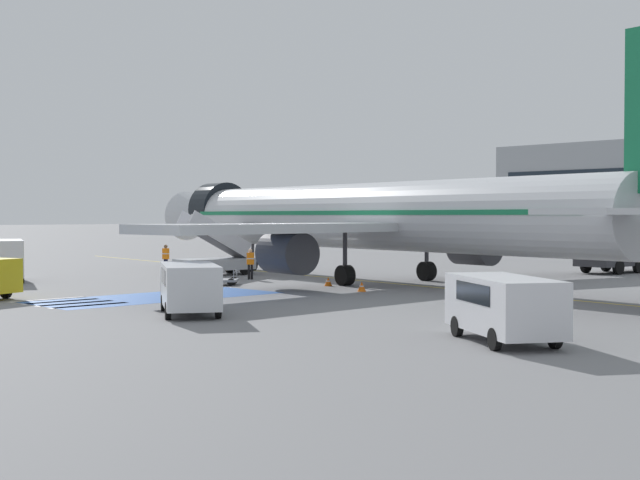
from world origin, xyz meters
TOP-DOWN VIEW (x-y plane):
  - ground_plane at (0.00, 0.00)m, footprint 600.00×600.00m
  - apron_leadline_yellow at (0.62, 0.99)m, footprint 78.38×10.33m
  - apron_stand_patch_blue at (0.62, -13.25)m, footprint 4.75×11.56m
  - apron_walkway_bar_0 at (-1.78, -17.40)m, footprint 0.44×3.60m
  - apron_walkway_bar_1 at (-0.58, -17.40)m, footprint 0.44×3.60m
  - apron_walkway_bar_2 at (0.62, -17.40)m, footprint 0.44×3.60m
  - apron_walkway_bar_3 at (1.82, -17.40)m, footprint 0.44×3.60m
  - airliner at (1.27, 0.91)m, footprint 44.96×31.84m
  - boarding_stairs_forward at (-9.49, -2.18)m, footprint 2.80×5.43m
  - fuel_tanker at (6.93, 19.69)m, footprint 3.25×9.33m
  - service_van_0 at (-13.31, -14.16)m, footprint 5.19×3.71m
  - service_van_1 at (7.60, -16.42)m, footprint 5.06×4.12m
  - service_van_3 at (20.08, -14.07)m, footprint 5.08×4.20m
  - baggage_cart at (-3.30, -7.05)m, footprint 2.90×2.89m
  - ground_crew_0 at (-5.14, -2.93)m, footprint 0.44×0.48m
  - ground_crew_1 at (-13.69, -3.03)m, footprint 0.48×0.34m
  - traffic_cone_0 at (5.09, -4.27)m, footprint 0.44×0.44m
  - traffic_cone_1 at (1.49, -3.04)m, footprint 0.43×0.43m
  - traffic_cone_2 at (16.32, -8.49)m, footprint 0.43×0.43m

SIDE VIEW (x-z plane):
  - ground_plane at x=0.00m, z-range 0.00..0.00m
  - apron_leadline_yellow at x=0.62m, z-range 0.00..0.01m
  - apron_stand_patch_blue at x=0.62m, z-range 0.00..0.01m
  - apron_walkway_bar_0 at x=-1.78m, z-range 0.00..0.01m
  - apron_walkway_bar_1 at x=-0.58m, z-range 0.00..0.01m
  - apron_walkway_bar_2 at x=0.62m, z-range 0.00..0.01m
  - apron_walkway_bar_3 at x=1.82m, z-range 0.00..0.01m
  - traffic_cone_1 at x=1.49m, z-range 0.00..0.48m
  - traffic_cone_2 at x=16.32m, z-range 0.00..0.48m
  - traffic_cone_0 at x=5.09m, z-range 0.00..0.49m
  - baggage_cart at x=-3.30m, z-range -0.18..0.69m
  - boarding_stairs_forward at x=-9.49m, z-range -1.04..3.04m
  - ground_crew_0 at x=-5.14m, z-range 0.14..1.95m
  - ground_crew_1 at x=-13.69m, z-range 0.15..2.00m
  - service_van_1 at x=7.60m, z-range 0.20..2.12m
  - service_van_3 at x=20.08m, z-range 0.20..2.14m
  - service_van_0 at x=-13.31m, z-range 0.22..2.60m
  - fuel_tanker at x=6.93m, z-range 0.01..3.41m
  - airliner at x=1.27m, z-range -2.04..9.45m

